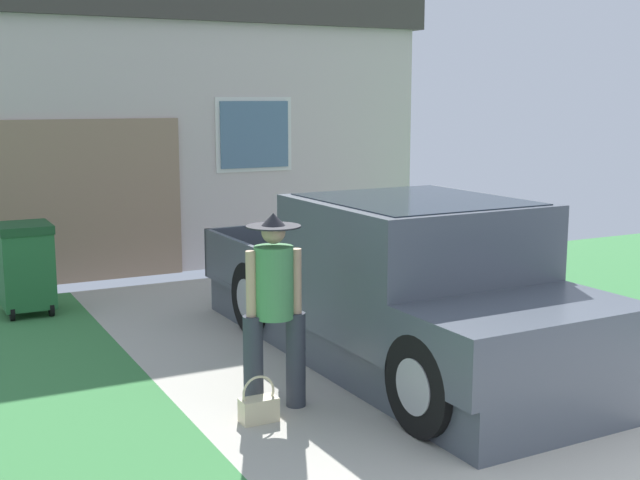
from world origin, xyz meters
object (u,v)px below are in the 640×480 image
pickup_truck (407,291)px  house_with_garage (130,106)px  handbag (259,407)px  person_with_hat (274,304)px  wheeled_trash_bin (26,265)px

pickup_truck → house_with_garage: house_with_garage is taller
handbag → person_with_hat: bearing=42.0°
pickup_truck → handbag: (-1.84, -0.67, -0.61)m
handbag → wheeled_trash_bin: (-1.13, 4.41, 0.47)m
person_with_hat → pickup_truck: bearing=27.0°
person_with_hat → wheeled_trash_bin: (-1.37, 4.19, -0.31)m
person_with_hat → handbag: bearing=-127.1°
pickup_truck → handbag: size_ratio=13.41×
pickup_truck → house_with_garage: size_ratio=0.62×
house_with_garage → pickup_truck: bearing=-85.9°
pickup_truck → wheeled_trash_bin: size_ratio=4.72×
house_with_garage → wheeled_trash_bin: house_with_garage is taller
wheeled_trash_bin → house_with_garage: bearing=59.9°
person_with_hat → handbag: person_with_hat is taller
pickup_truck → house_with_garage: 8.07m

